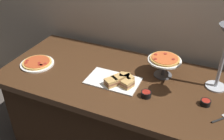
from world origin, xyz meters
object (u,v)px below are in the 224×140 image
sauce_cup_far (206,102)px  serving_spatula (224,118)px  pizza_plate_center (164,61)px  pizza_plate_front (37,63)px  sandwich_platter (118,81)px  sauce_cup_near (146,94)px

sauce_cup_far → serving_spatula: sauce_cup_far is taller
pizza_plate_center → serving_spatula: (0.45, -0.31, -0.12)m
pizza_plate_center → pizza_plate_front: bearing=-165.1°
pizza_plate_center → serving_spatula: 0.56m
pizza_plate_center → sauce_cup_far: size_ratio=3.76×
pizza_plate_center → sandwich_platter: (-0.27, -0.23, -0.10)m
pizza_plate_front → sandwich_platter: sandwich_platter is taller
pizza_plate_center → serving_spatula: bearing=-34.2°
pizza_plate_center → sauce_cup_far: 0.41m
sauce_cup_far → sandwich_platter: bearing=-179.2°
pizza_plate_center → sauce_cup_far: (0.33, -0.22, -0.10)m
sauce_cup_near → sauce_cup_far: size_ratio=1.07×
sauce_cup_near → pizza_plate_front: bearing=177.4°
sandwich_platter → sauce_cup_far: sandwich_platter is taller
pizza_plate_front → sauce_cup_far: (1.29, 0.03, 0.01)m
pizza_plate_center → sauce_cup_near: bearing=-97.2°
sauce_cup_near → pizza_plate_center: bearing=82.8°
pizza_plate_front → pizza_plate_center: size_ratio=1.09×
pizza_plate_center → sauce_cup_near: 0.32m
sauce_cup_far → serving_spatula: size_ratio=0.44×
serving_spatula → pizza_plate_center: bearing=145.8°
sauce_cup_near → serving_spatula: size_ratio=0.47×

